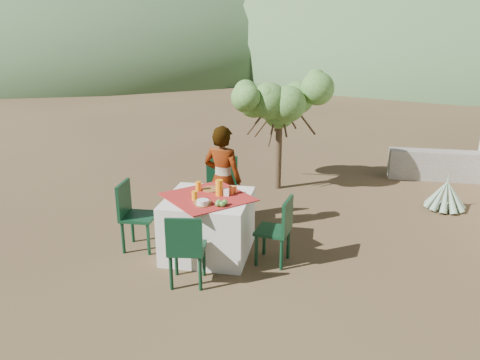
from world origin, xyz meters
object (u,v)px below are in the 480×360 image
at_px(juice_pitcher, 219,188).
at_px(person, 223,180).
at_px(chair_near, 186,247).
at_px(chair_far, 221,187).
at_px(table, 208,225).
at_px(agave, 446,195).
at_px(chair_left, 133,212).
at_px(chair_right, 279,228).
at_px(shrub_tree, 283,108).

bearing_deg(juice_pitcher, person, 99.12).
height_order(chair_near, juice_pitcher, juice_pitcher).
relative_size(chair_far, juice_pitcher, 4.88).
height_order(chair_near, person, person).
distance_m(table, agave, 3.94).
height_order(chair_far, chair_left, chair_far).
bearing_deg(chair_right, table, -87.54).
height_order(table, chair_near, chair_near).
relative_size(chair_near, chair_left, 0.96).
xyz_separation_m(person, agave, (3.26, 1.46, -0.53)).
bearing_deg(chair_right, chair_far, -129.33).
xyz_separation_m(chair_left, agave, (4.27, 2.20, -0.27)).
height_order(chair_near, chair_right, chair_near).
distance_m(chair_near, juice_pitcher, 0.99).
bearing_deg(chair_near, table, -100.36).
bearing_deg(table, person, 87.46).
relative_size(chair_left, person, 0.59).
relative_size(table, juice_pitcher, 6.46).
relative_size(table, chair_far, 1.32).
height_order(person, juice_pitcher, person).
bearing_deg(person, chair_near, 101.49).
distance_m(chair_left, juice_pitcher, 1.17).
bearing_deg(table, chair_left, -177.14).
bearing_deg(shrub_tree, agave, -12.24).
distance_m(table, shrub_tree, 3.00).
bearing_deg(chair_left, juice_pitcher, -86.86).
relative_size(chair_far, person, 0.65).
height_order(table, juice_pitcher, juice_pitcher).
bearing_deg(agave, shrub_tree, 167.76).
xyz_separation_m(chair_far, chair_left, (-0.92, -1.03, -0.05)).
distance_m(agave, juice_pitcher, 3.84).
relative_size(chair_far, chair_right, 1.17).
xyz_separation_m(chair_left, juice_pitcher, (1.11, 0.11, 0.37)).
xyz_separation_m(chair_far, agave, (3.35, 1.18, -0.32)).
relative_size(chair_right, shrub_tree, 0.46).
xyz_separation_m(table, chair_right, (0.90, -0.11, 0.09)).
bearing_deg(shrub_tree, chair_right, -84.78).
distance_m(table, chair_right, 0.91).
height_order(shrub_tree, juice_pitcher, shrub_tree).
xyz_separation_m(table, chair_left, (-0.98, -0.05, 0.12)).
distance_m(chair_far, person, 0.36).
xyz_separation_m(chair_far, chair_right, (0.95, -1.09, -0.08)).
height_order(person, agave, person).
xyz_separation_m(chair_near, juice_pitcher, (0.17, 0.90, 0.39)).
bearing_deg(agave, juice_pitcher, -146.52).
distance_m(shrub_tree, agave, 2.97).
xyz_separation_m(agave, juice_pitcher, (-3.16, -2.09, 0.64)).
height_order(chair_right, juice_pitcher, juice_pitcher).
bearing_deg(table, juice_pitcher, 26.31).
xyz_separation_m(chair_left, person, (1.01, 0.75, 0.26)).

